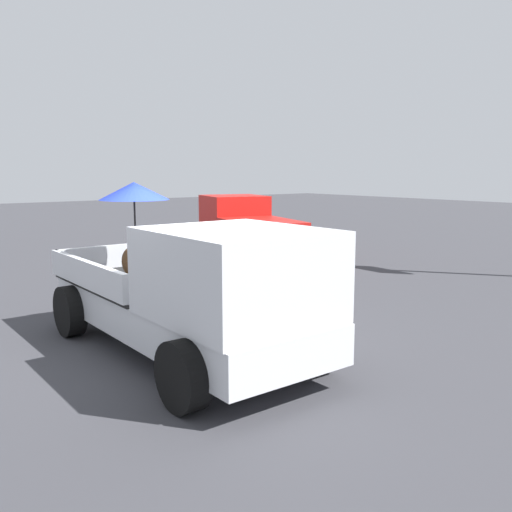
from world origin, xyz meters
The scene contains 3 objects.
ground_plane centered at (0.00, 0.00, 0.00)m, with size 80.00×80.00×0.00m, color #38383D.
pickup_truck_main centered at (0.43, 0.00, 0.97)m, with size 5.05×2.24×2.41m.
pickup_truck_red centered at (-6.72, 6.18, 0.87)m, with size 5.10×3.12×1.80m.
Camera 1 is at (6.67, -3.80, 2.59)m, focal length 38.37 mm.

